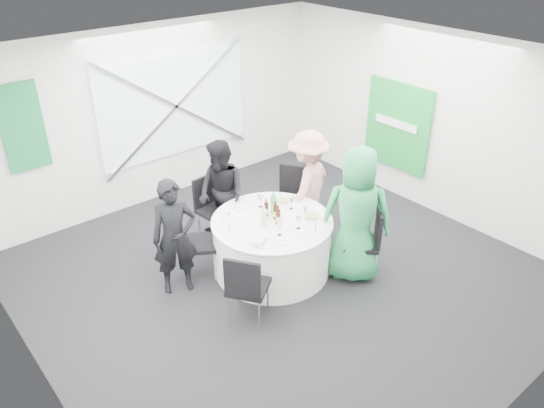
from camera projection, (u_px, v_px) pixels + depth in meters
floor at (282, 276)px, 6.98m from camera, size 6.00×6.00×0.00m
ceiling at (284, 63)px, 5.61m from camera, size 6.00×6.00×0.00m
wall_back at (157, 115)px, 8.30m from camera, size 6.00×0.00×6.00m
wall_front at (526, 309)px, 4.29m from camera, size 6.00×0.00×6.00m
wall_left at (23, 280)px, 4.61m from camera, size 0.00×6.00×6.00m
wall_right at (433, 123)px, 7.98m from camera, size 0.00×6.00×6.00m
window_panel at (175, 106)px, 8.39m from camera, size 2.60×0.03×1.60m
window_brace_a at (176, 106)px, 8.37m from camera, size 2.63×0.05×1.84m
window_brace_b at (176, 106)px, 8.37m from camera, size 2.63×0.05×1.84m
green_banner at (23, 128)px, 7.00m from camera, size 0.55×0.04×1.20m
green_sign at (397, 126)px, 8.44m from camera, size 0.05×1.20×1.40m
banquet_table at (272, 245)px, 6.92m from camera, size 1.56×1.56×0.76m
chair_back at (211, 203)px, 7.56m from camera, size 0.48×0.48×0.94m
chair_back_left at (190, 237)px, 6.71m from camera, size 0.63×0.63×1.00m
chair_back_right at (292, 195)px, 7.70m from camera, size 0.64×0.63×1.00m
chair_front_right at (368, 237)px, 6.75m from camera, size 0.63×0.63×0.98m
chair_front_left at (246, 285)px, 5.90m from camera, size 0.61×0.61×0.96m
person_man_back_left at (175, 237)px, 6.40m from camera, size 0.65×0.54×1.51m
person_man_back at (222, 194)px, 7.36m from camera, size 0.46×0.77×1.53m
person_woman_pink at (307, 185)px, 7.49m from camera, size 1.15×0.82×1.62m
person_woman_green at (356, 215)px, 6.57m from camera, size 1.02×1.03×1.80m
plate_back at (245, 204)px, 7.09m from camera, size 0.25×0.25×0.01m
plate_back_left at (230, 220)px, 6.72m from camera, size 0.25×0.25×0.01m
plate_back_right at (282, 201)px, 7.15m from camera, size 0.24×0.24×0.04m
plate_front_right at (312, 217)px, 6.79m from camera, size 0.27×0.27×0.04m
plate_front_left at (265, 243)px, 6.28m from camera, size 0.25×0.25×0.01m
napkin at (259, 240)px, 6.26m from camera, size 0.23×0.20×0.05m
beer_bottle_a at (263, 217)px, 6.61m from camera, size 0.06×0.06×0.26m
beer_bottle_b at (266, 210)px, 6.79m from camera, size 0.06×0.06×0.25m
beer_bottle_c at (276, 212)px, 6.73m from camera, size 0.06×0.06×0.25m
beer_bottle_d at (278, 217)px, 6.62m from camera, size 0.06×0.06×0.26m
green_water_bottle at (273, 205)px, 6.84m from camera, size 0.08×0.08×0.31m
clear_water_bottle at (264, 219)px, 6.55m from camera, size 0.08×0.08×0.30m
wine_glass_a at (260, 199)px, 6.99m from camera, size 0.07×0.07×0.17m
wine_glass_b at (280, 226)px, 6.38m from camera, size 0.07×0.07×0.17m
wine_glass_c at (298, 220)px, 6.51m from camera, size 0.07×0.07×0.17m
wine_glass_d at (305, 210)px, 6.73m from camera, size 0.07×0.07×0.17m
wine_glass_e at (291, 200)px, 6.94m from camera, size 0.07×0.07×0.17m
fork_a at (229, 215)px, 6.85m from camera, size 0.10×0.13×0.01m
knife_a at (229, 230)px, 6.53m from camera, size 0.09×0.13×0.01m
fork_b at (315, 229)px, 6.56m from camera, size 0.11×0.12×0.01m
knife_b at (315, 215)px, 6.85m from camera, size 0.11×0.12×0.01m
fork_c at (254, 201)px, 7.19m from camera, size 0.15×0.02×0.01m
knife_c at (237, 207)px, 7.03m from camera, size 0.15×0.02×0.01m
fork_d at (250, 243)px, 6.29m from camera, size 0.11×0.12×0.01m
knife_d at (280, 245)px, 6.24m from camera, size 0.11×0.12×0.01m
fork_e at (296, 202)px, 7.15m from camera, size 0.09×0.13×0.01m
knife_e at (277, 199)px, 7.24m from camera, size 0.08×0.14×0.01m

